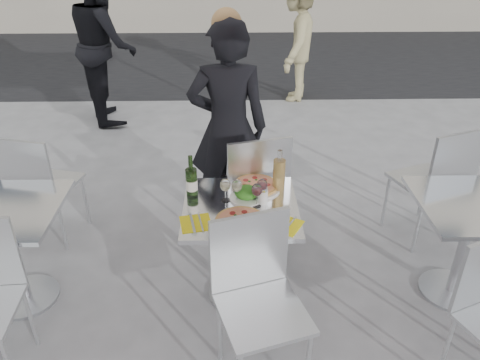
{
  "coord_description": "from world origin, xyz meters",
  "views": [
    {
      "loc": [
        -0.06,
        -2.48,
        2.34
      ],
      "look_at": [
        0.0,
        0.15,
        0.85
      ],
      "focal_mm": 35.0,
      "sensor_mm": 36.0,
      "label": 1
    }
  ],
  "objects_px": {
    "carafe": "(279,174)",
    "sugar_shaker": "(263,196)",
    "pizza_far": "(256,186)",
    "wineglass_red_a": "(257,191)",
    "side_table_left": "(9,236)",
    "main_table": "(240,233)",
    "wineglass_red_b": "(262,186)",
    "napkin_left": "(196,223)",
    "pizza_near": "(241,221)",
    "salad_plate": "(246,194)",
    "wineglass_white_b": "(237,186)",
    "side_table_right": "(468,230)",
    "napkin_right": "(285,224)",
    "pedestrian_a": "(104,44)",
    "wineglass_white_a": "(225,186)",
    "side_chair_rfar": "(439,177)",
    "chair_far": "(254,185)",
    "woman_diner": "(228,129)",
    "wine_bottle": "(192,181)",
    "chair_near": "(257,288)",
    "pedestrian_b": "(297,40)",
    "side_chair_lfar": "(38,181)"
  },
  "relations": [
    {
      "from": "pedestrian_a",
      "to": "pizza_far",
      "type": "xyz_separation_m",
      "value": [
        1.71,
        -3.17,
        -0.2
      ]
    },
    {
      "from": "main_table",
      "to": "wineglass_red_b",
      "type": "xyz_separation_m",
      "value": [
        0.14,
        0.06,
        0.32
      ]
    },
    {
      "from": "wineglass_white_b",
      "to": "wineglass_red_b",
      "type": "height_order",
      "value": "same"
    },
    {
      "from": "carafe",
      "to": "sugar_shaker",
      "type": "bearing_deg",
      "value": -125.59
    },
    {
      "from": "side_table_right",
      "to": "wineglass_red_a",
      "type": "relative_size",
      "value": 4.76
    },
    {
      "from": "sugar_shaker",
      "to": "wineglass_red_b",
      "type": "distance_m",
      "value": 0.06
    },
    {
      "from": "chair_far",
      "to": "wineglass_red_a",
      "type": "bearing_deg",
      "value": 74.3
    },
    {
      "from": "side_table_left",
      "to": "wine_bottle",
      "type": "height_order",
      "value": "wine_bottle"
    },
    {
      "from": "salad_plate",
      "to": "carafe",
      "type": "xyz_separation_m",
      "value": [
        0.22,
        0.11,
        0.08
      ]
    },
    {
      "from": "woman_diner",
      "to": "wine_bottle",
      "type": "distance_m",
      "value": 0.87
    },
    {
      "from": "side_table_right",
      "to": "wineglass_white_a",
      "type": "bearing_deg",
      "value": 177.76
    },
    {
      "from": "wineglass_white_a",
      "to": "napkin_left",
      "type": "bearing_deg",
      "value": -124.95
    },
    {
      "from": "napkin_left",
      "to": "pizza_near",
      "type": "bearing_deg",
      "value": -11.18
    },
    {
      "from": "chair_near",
      "to": "pizza_far",
      "type": "bearing_deg",
      "value": 70.22
    },
    {
      "from": "wineglass_white_a",
      "to": "wineglass_white_b",
      "type": "distance_m",
      "value": 0.07
    },
    {
      "from": "chair_near",
      "to": "carafe",
      "type": "distance_m",
      "value": 0.83
    },
    {
      "from": "carafe",
      "to": "wineglass_white_a",
      "type": "distance_m",
      "value": 0.37
    },
    {
      "from": "woman_diner",
      "to": "wineglass_white_a",
      "type": "relative_size",
      "value": 11.02
    },
    {
      "from": "side_chair_lfar",
      "to": "sugar_shaker",
      "type": "relative_size",
      "value": 8.91
    },
    {
      "from": "side_chair_rfar",
      "to": "side_table_right",
      "type": "bearing_deg",
      "value": 66.09
    },
    {
      "from": "carafe",
      "to": "side_table_left",
      "type": "bearing_deg",
      "value": -173.82
    },
    {
      "from": "main_table",
      "to": "side_table_right",
      "type": "bearing_deg",
      "value": 0.0
    },
    {
      "from": "pizza_near",
      "to": "wineglass_red_a",
      "type": "bearing_deg",
      "value": 61.06
    },
    {
      "from": "side_table_left",
      "to": "sugar_shaker",
      "type": "relative_size",
      "value": 7.01
    },
    {
      "from": "side_table_right",
      "to": "wineglass_red_b",
      "type": "xyz_separation_m",
      "value": [
        -1.36,
        0.06,
        0.32
      ]
    },
    {
      "from": "wineglass_red_a",
      "to": "napkin_right",
      "type": "distance_m",
      "value": 0.29
    },
    {
      "from": "pedestrian_a",
      "to": "carafe",
      "type": "relative_size",
      "value": 6.63
    },
    {
      "from": "chair_near",
      "to": "pizza_near",
      "type": "height_order",
      "value": "chair_near"
    },
    {
      "from": "side_table_right",
      "to": "salad_plate",
      "type": "height_order",
      "value": "salad_plate"
    },
    {
      "from": "side_table_right",
      "to": "chair_far",
      "type": "height_order",
      "value": "chair_far"
    },
    {
      "from": "pizza_near",
      "to": "carafe",
      "type": "height_order",
      "value": "carafe"
    },
    {
      "from": "main_table",
      "to": "wineglass_red_b",
      "type": "distance_m",
      "value": 0.35
    },
    {
      "from": "pedestrian_b",
      "to": "pedestrian_a",
      "type": "bearing_deg",
      "value": -59.22
    },
    {
      "from": "wine_bottle",
      "to": "wineglass_white_b",
      "type": "xyz_separation_m",
      "value": [
        0.29,
        -0.06,
        -0.0
      ]
    },
    {
      "from": "side_chair_rfar",
      "to": "salad_plate",
      "type": "xyz_separation_m",
      "value": [
        -1.49,
        -0.52,
        0.19
      ]
    },
    {
      "from": "pizza_far",
      "to": "wineglass_red_a",
      "type": "height_order",
      "value": "wineglass_red_a"
    },
    {
      "from": "woman_diner",
      "to": "side_chair_rfar",
      "type": "bearing_deg",
      "value": 167.37
    },
    {
      "from": "side_table_right",
      "to": "wineglass_red_b",
      "type": "height_order",
      "value": "wineglass_red_b"
    },
    {
      "from": "wine_bottle",
      "to": "chair_near",
      "type": "bearing_deg",
      "value": -60.49
    },
    {
      "from": "carafe",
      "to": "pedestrian_b",
      "type": "bearing_deg",
      "value": 81.09
    },
    {
      "from": "pedestrian_b",
      "to": "pizza_near",
      "type": "height_order",
      "value": "pedestrian_b"
    },
    {
      "from": "pedestrian_a",
      "to": "wineglass_red_a",
      "type": "distance_m",
      "value": 3.8
    },
    {
      "from": "wineglass_white_a",
      "to": "wineglass_red_a",
      "type": "distance_m",
      "value": 0.21
    },
    {
      "from": "salad_plate",
      "to": "wineglass_white_b",
      "type": "xyz_separation_m",
      "value": [
        -0.06,
        -0.03,
        0.07
      ]
    },
    {
      "from": "pedestrian_b",
      "to": "wineglass_red_b",
      "type": "xyz_separation_m",
      "value": [
        -0.73,
        -4.01,
        0.02
      ]
    },
    {
      "from": "side_table_left",
      "to": "pizza_far",
      "type": "xyz_separation_m",
      "value": [
        1.61,
        0.21,
        0.23
      ]
    },
    {
      "from": "side_table_left",
      "to": "side_table_right",
      "type": "height_order",
      "value": "same"
    },
    {
      "from": "side_table_right",
      "to": "carafe",
      "type": "height_order",
      "value": "carafe"
    },
    {
      "from": "chair_near",
      "to": "wineglass_red_b",
      "type": "relative_size",
      "value": 6.25
    },
    {
      "from": "chair_far",
      "to": "sugar_shaker",
      "type": "height_order",
      "value": "chair_far"
    }
  ]
}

